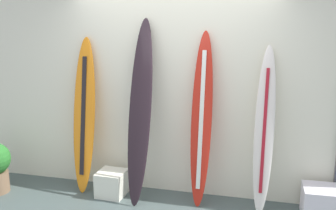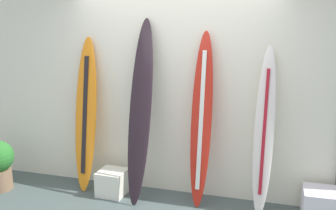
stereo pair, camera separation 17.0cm
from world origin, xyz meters
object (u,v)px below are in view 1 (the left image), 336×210
at_px(surfboard_sunset, 84,116).
at_px(surfboard_crimson, 201,120).
at_px(display_block_center, 320,203).
at_px(surfboard_ivory, 264,131).
at_px(display_block_left, 112,183).
at_px(surfboard_charcoal, 140,112).

height_order(surfboard_sunset, surfboard_crimson, surfboard_crimson).
bearing_deg(display_block_center, surfboard_sunset, 178.35).
distance_m(surfboard_crimson, surfboard_ivory, 0.72).
bearing_deg(display_block_left, surfboard_sunset, 164.45).
xyz_separation_m(surfboard_charcoal, display_block_center, (2.08, 0.01, -0.92)).
distance_m(surfboard_charcoal, surfboard_ivory, 1.45).
height_order(surfboard_charcoal, display_block_center, surfboard_charcoal).
distance_m(surfboard_sunset, display_block_center, 2.96).
height_order(surfboard_ivory, display_block_center, surfboard_ivory).
xyz_separation_m(surfboard_sunset, display_block_center, (2.85, -0.08, -0.80)).
bearing_deg(surfboard_charcoal, display_block_left, -178.15).
distance_m(surfboard_ivory, display_block_center, 1.01).
xyz_separation_m(surfboard_sunset, surfboard_charcoal, (0.77, -0.09, 0.12)).
xyz_separation_m(surfboard_crimson, surfboard_ivory, (0.71, -0.01, -0.07)).
bearing_deg(display_block_center, surfboard_crimson, 176.96).
bearing_deg(surfboard_crimson, surfboard_ivory, -0.56).
bearing_deg(surfboard_ivory, display_block_left, -177.17).
bearing_deg(surfboard_ivory, surfboard_charcoal, -176.90).
height_order(surfboard_charcoal, surfboard_crimson, surfboard_charcoal).
height_order(display_block_left, display_block_center, display_block_center).
height_order(surfboard_crimson, display_block_left, surfboard_crimson).
relative_size(surfboard_crimson, surfboard_ivory, 1.08).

